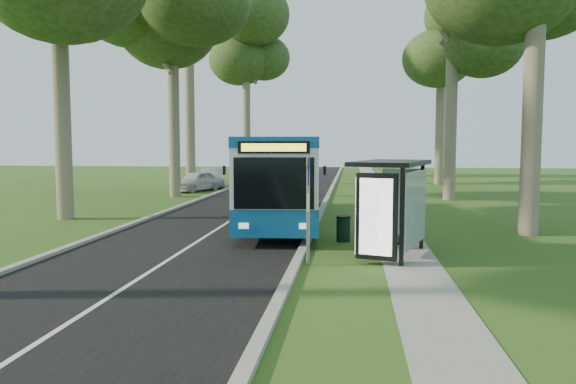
% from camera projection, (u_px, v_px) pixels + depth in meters
% --- Properties ---
extents(ground, '(120.00, 120.00, 0.00)m').
position_uv_depth(ground, '(295.00, 267.00, 14.38)').
color(ground, '#305019').
rests_on(ground, ground).
extents(road, '(7.00, 100.00, 0.02)m').
position_uv_depth(road, '(240.00, 215.00, 24.68)').
color(road, black).
rests_on(road, ground).
extents(kerb_east, '(0.25, 100.00, 0.12)m').
position_uv_depth(kerb_east, '(319.00, 215.00, 24.27)').
color(kerb_east, '#9E9B93').
rests_on(kerb_east, ground).
extents(kerb_west, '(0.25, 100.00, 0.12)m').
position_uv_depth(kerb_west, '(163.00, 213.00, 25.07)').
color(kerb_west, '#9E9B93').
rests_on(kerb_west, ground).
extents(centre_line, '(0.12, 100.00, 0.00)m').
position_uv_depth(centre_line, '(240.00, 215.00, 24.67)').
color(centre_line, white).
rests_on(centre_line, road).
extents(footpath, '(1.50, 100.00, 0.02)m').
position_uv_depth(footpath, '(389.00, 217.00, 23.93)').
color(footpath, gray).
rests_on(footpath, ground).
extents(bus, '(3.69, 12.85, 3.36)m').
position_uv_depth(bus, '(283.00, 178.00, 22.73)').
color(bus, white).
rests_on(bus, ground).
extents(bus_stop_sign, '(0.11, 0.40, 2.84)m').
position_uv_depth(bus_stop_sign, '(308.00, 198.00, 14.43)').
color(bus_stop_sign, gray).
rests_on(bus_stop_sign, ground).
extents(bus_shelter, '(2.56, 3.48, 2.68)m').
position_uv_depth(bus_shelter, '(397.00, 190.00, 15.28)').
color(bus_shelter, black).
rests_on(bus_shelter, ground).
extents(litter_bin, '(0.48, 0.48, 0.83)m').
position_uv_depth(litter_bin, '(343.00, 229.00, 18.08)').
color(litter_bin, black).
rests_on(litter_bin, ground).
extents(car_white, '(2.98, 4.22, 1.33)m').
position_uv_depth(car_white, '(197.00, 181.00, 36.98)').
color(car_white, silver).
rests_on(car_white, ground).
extents(car_silver, '(2.67, 4.34, 1.35)m').
position_uv_depth(car_silver, '(212.00, 178.00, 40.22)').
color(car_silver, '#A0A2A8').
rests_on(car_silver, ground).
extents(tree_west_c, '(5.20, 5.20, 13.65)m').
position_uv_depth(tree_west_c, '(172.00, 22.00, 32.34)').
color(tree_west_c, '#7A6B56').
rests_on(tree_west_c, ground).
extents(tree_west_d, '(5.20, 5.20, 18.53)m').
position_uv_depth(tree_west_d, '(188.00, 3.00, 42.16)').
color(tree_west_d, '#7A6B56').
rests_on(tree_west_d, ground).
extents(tree_west_e, '(5.20, 5.20, 16.74)m').
position_uv_depth(tree_west_e, '(246.00, 43.00, 51.88)').
color(tree_west_e, '#7A6B56').
rests_on(tree_west_e, ground).
extents(tree_east_c, '(5.20, 5.20, 14.55)m').
position_uv_depth(tree_east_c, '(454.00, 3.00, 30.47)').
color(tree_east_c, '#7A6B56').
rests_on(tree_east_c, ground).
extents(tree_east_d, '(5.20, 5.20, 14.75)m').
position_uv_depth(tree_east_d, '(442.00, 40.00, 42.20)').
color(tree_east_d, '#7A6B56').
rests_on(tree_east_d, ground).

